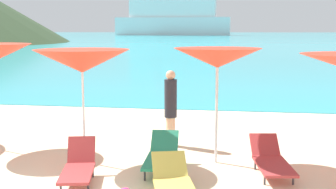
{
  "coord_description": "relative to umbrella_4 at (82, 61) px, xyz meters",
  "views": [
    {
      "loc": [
        2.82,
        -5.2,
        2.69
      ],
      "look_at": [
        1.26,
        4.75,
        1.2
      ],
      "focal_mm": 46.83,
      "sensor_mm": 36.0,
      "label": 1
    }
  ],
  "objects": [
    {
      "name": "cruise_ship",
      "position": [
        -27.75,
        202.1,
        7.33
      ],
      "size": [
        54.8,
        11.47,
        24.2
      ],
      "rotation": [
        0.0,
        0.0,
        -0.03
      ],
      "color": "white",
      "rests_on": "ocean_water"
    },
    {
      "name": "lounge_chair_0",
      "position": [
        2.08,
        -1.67,
        -1.79
      ],
      "size": [
        1.0,
        1.66,
        0.59
      ],
      "rotation": [
        0.0,
        0.0,
        0.28
      ],
      "color": "#D8BF4C",
      "rests_on": "ground_plane"
    },
    {
      "name": "beachgoer_0",
      "position": [
        1.54,
        1.58,
        -1.12
      ],
      "size": [
        0.29,
        0.29,
        1.77
      ],
      "rotation": [
        0.0,
        0.0,
        3.28
      ],
      "color": "#DBAA84",
      "rests_on": "ground_plane"
    },
    {
      "name": "ocean_water",
      "position": [
        0.21,
        226.21,
        -2.07
      ],
      "size": [
        650.0,
        440.0,
        0.02
      ],
      "primitive_type": "cube",
      "color": "#2DADBC",
      "rests_on": "ground_plane"
    },
    {
      "name": "lounge_chair_10",
      "position": [
        3.71,
        -0.11,
        -1.81
      ],
      "size": [
        0.82,
        1.71,
        0.59
      ],
      "rotation": [
        0.0,
        0.0,
        0.15
      ],
      "color": "#A53333",
      "rests_on": "ground_plane"
    },
    {
      "name": "ground_plane",
      "position": [
        0.21,
        6.9,
        -2.23
      ],
      "size": [
        50.0,
        100.0,
        0.3
      ],
      "primitive_type": "cube",
      "color": "beige"
    },
    {
      "name": "lounge_chair_8",
      "position": [
        0.28,
        -1.11,
        -1.79
      ],
      "size": [
        0.81,
        1.45,
        0.69
      ],
      "rotation": [
        0.0,
        0.0,
        0.23
      ],
      "color": "#A53333",
      "rests_on": "ground_plane"
    },
    {
      "name": "umbrella_4",
      "position": [
        0.0,
        0.0,
        0.0
      ],
      "size": [
        2.0,
        2.0,
        2.31
      ],
      "color": "silver",
      "rests_on": "ground_plane"
    },
    {
      "name": "lounge_chair_7",
      "position": [
        1.65,
        -0.29,
        -1.76
      ],
      "size": [
        0.64,
        1.54,
        0.65
      ],
      "rotation": [
        0.0,
        0.0,
        0.06
      ],
      "color": "#268C66",
      "rests_on": "ground_plane"
    },
    {
      "name": "umbrella_5",
      "position": [
        2.65,
        0.42,
        0.06
      ],
      "size": [
        1.92,
        1.92,
        2.34
      ],
      "color": "silver",
      "rests_on": "ground_plane"
    }
  ]
}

